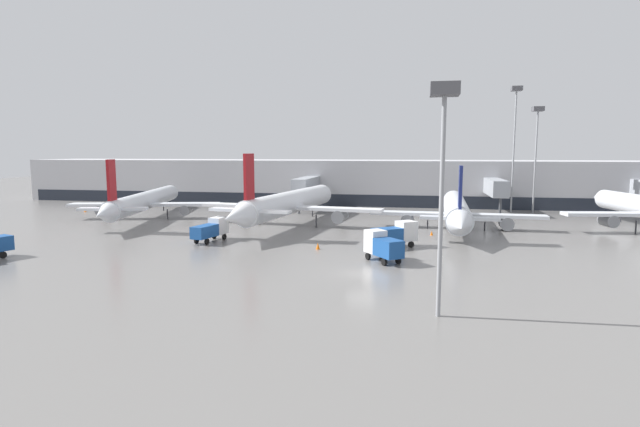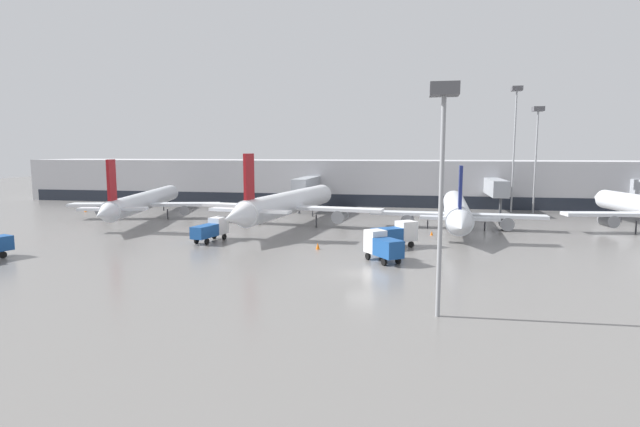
{
  "view_description": "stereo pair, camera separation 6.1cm",
  "coord_description": "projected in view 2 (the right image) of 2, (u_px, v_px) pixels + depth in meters",
  "views": [
    {
      "loc": [
        4.55,
        -43.57,
        10.89
      ],
      "look_at": [
        -7.27,
        18.35,
        3.0
      ],
      "focal_mm": 28.0,
      "sensor_mm": 36.0,
      "label": 1
    },
    {
      "loc": [
        4.61,
        -43.56,
        10.89
      ],
      "look_at": [
        -7.27,
        18.35,
        3.0
      ],
      "focal_mm": 28.0,
      "sensor_mm": 36.0,
      "label": 2
    }
  ],
  "objects": [
    {
      "name": "ground_plane",
      "position": [
        361.0,
        274.0,
        44.66
      ],
      "size": [
        320.0,
        320.0,
        0.0
      ],
      "primitive_type": "plane",
      "color": "slate"
    },
    {
      "name": "terminal_building",
      "position": [
        394.0,
        182.0,
        104.29
      ],
      "size": [
        160.0,
        29.74,
        9.0
      ],
      "color": "#B2B2B7",
      "rests_on": "ground_plane"
    },
    {
      "name": "parked_jet_0",
      "position": [
        456.0,
        210.0,
        70.15
      ],
      "size": [
        24.22,
        35.28,
        9.22
      ],
      "rotation": [
        0.0,
        0.0,
        1.53
      ],
      "color": "silver",
      "rests_on": "ground_plane"
    },
    {
      "name": "parked_jet_2",
      "position": [
        145.0,
        201.0,
        80.68
      ],
      "size": [
        23.81,
        38.69,
        9.81
      ],
      "rotation": [
        0.0,
        0.0,
        1.8
      ],
      "color": "silver",
      "rests_on": "ground_plane"
    },
    {
      "name": "parked_jet_3",
      "position": [
        289.0,
        203.0,
        73.36
      ],
      "size": [
        27.94,
        38.82,
        10.61
      ],
      "rotation": [
        0.0,
        0.0,
        1.44
      ],
      "color": "silver",
      "rests_on": "ground_plane"
    },
    {
      "name": "service_truck_1",
      "position": [
        211.0,
        229.0,
        60.44
      ],
      "size": [
        2.77,
        6.01,
        2.77
      ],
      "rotation": [
        0.0,
        0.0,
        1.36
      ],
      "color": "#19478C",
      "rests_on": "ground_plane"
    },
    {
      "name": "service_truck_2",
      "position": [
        382.0,
        245.0,
        49.27
      ],
      "size": [
        4.23,
        4.78,
        2.99
      ],
      "rotation": [
        0.0,
        0.0,
        2.22
      ],
      "color": "#19478C",
      "rests_on": "ground_plane"
    },
    {
      "name": "service_truck_3",
      "position": [
        396.0,
        233.0,
        56.6
      ],
      "size": [
        5.34,
        4.65,
        2.94
      ],
      "rotation": [
        0.0,
        0.0,
        0.64
      ],
      "color": "#19478C",
      "rests_on": "ground_plane"
    },
    {
      "name": "traffic_cone_0",
      "position": [
        318.0,
        246.0,
        55.68
      ],
      "size": [
        0.45,
        0.45,
        0.74
      ],
      "color": "orange",
      "rests_on": "ground_plane"
    },
    {
      "name": "traffic_cone_1",
      "position": [
        110.0,
        214.0,
        84.3
      ],
      "size": [
        0.43,
        0.43,
        0.59
      ],
      "color": "orange",
      "rests_on": "ground_plane"
    },
    {
      "name": "traffic_cone_2",
      "position": [
        85.0,
        210.0,
        90.37
      ],
      "size": [
        0.48,
        0.48,
        0.56
      ],
      "color": "orange",
      "rests_on": "ground_plane"
    },
    {
      "name": "traffic_cone_3",
      "position": [
        432.0,
        233.0,
        65.0
      ],
      "size": [
        0.37,
        0.37,
        0.56
      ],
      "color": "orange",
      "rests_on": "ground_plane"
    },
    {
      "name": "apron_light_mast_1",
      "position": [
        443.0,
        130.0,
        31.61
      ],
      "size": [
        1.8,
        1.8,
        15.16
      ],
      "color": "gray",
      "rests_on": "ground_plane"
    },
    {
      "name": "apron_light_mast_3",
      "position": [
        516.0,
        116.0,
        88.08
      ],
      "size": [
        1.8,
        1.8,
        22.22
      ],
      "color": "gray",
      "rests_on": "ground_plane"
    },
    {
      "name": "apron_light_mast_4",
      "position": [
        537.0,
        130.0,
        87.0
      ],
      "size": [
        1.8,
        1.8,
        18.59
      ],
      "color": "gray",
      "rests_on": "ground_plane"
    }
  ]
}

